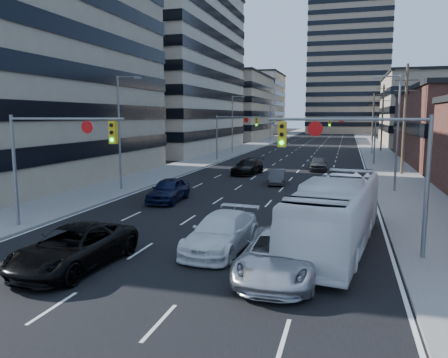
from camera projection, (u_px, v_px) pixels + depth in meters
ground at (104, 315)px, 13.11m from camera, size 400.00×400.00×0.00m
road_surface at (325, 135)px, 136.89m from camera, size 18.00×300.00×0.02m
sidewalk_left at (289, 134)px, 139.99m from camera, size 5.00×300.00×0.15m
sidewalk_right at (364, 135)px, 133.78m from camera, size 5.00×300.00×0.15m
office_left_mid at (148, 69)px, 75.52m from camera, size 26.00×34.00×28.00m
office_left_far at (226, 108)px, 113.66m from camera, size 20.00×30.00×16.00m
office_right_far at (441, 111)px, 89.15m from camera, size 22.00×28.00×14.00m
apartment_tower at (349, 48)px, 150.15m from camera, size 26.00×26.00×58.00m
bg_block_left at (246, 104)px, 152.53m from camera, size 24.00×24.00×20.00m
bg_block_right at (438, 116)px, 127.40m from camera, size 22.00×22.00×12.00m
signal_near_left at (55, 148)px, 22.12m from camera, size 6.59×0.33×6.00m
signal_near_right at (362, 155)px, 18.10m from camera, size 6.59×0.33×6.00m
signal_far_left at (234, 128)px, 57.41m from camera, size 6.09×0.33×6.00m
signal_far_right at (355, 129)px, 53.27m from camera, size 6.09×0.33×6.00m
utility_pole_block at (405, 118)px, 43.27m from camera, size 2.20×0.28×11.00m
utility_pole_midblock at (382, 117)px, 71.83m from camera, size 2.20×0.28×11.00m
utility_pole_distant at (373, 117)px, 100.40m from camera, size 2.20×0.28×11.00m
streetlight_left_near at (121, 127)px, 34.22m from camera, size 2.03×0.22×9.00m
streetlight_left_mid at (233, 122)px, 67.55m from camera, size 2.03×0.22×9.00m
streetlight_left_far at (271, 120)px, 100.87m from camera, size 2.03×0.22×9.00m
streetlight_right_near at (396, 128)px, 33.40m from camera, size 2.03×0.22×9.00m
streetlight_right_far at (372, 122)px, 66.73m from camera, size 2.03×0.22×9.00m
black_pickup at (74, 247)px, 17.12m from camera, size 3.08×6.07×1.64m
white_van at (222, 232)px, 19.38m from camera, size 2.71×5.76×1.62m
silver_suv at (280, 254)px, 16.21m from camera, size 2.84×6.05×1.67m
transit_bus at (336, 213)px, 19.69m from camera, size 4.22×11.71×3.19m
sedan_blue at (169, 190)px, 30.37m from camera, size 2.17×4.92×1.65m
sedan_grey_center at (277, 177)px, 38.12m from camera, size 1.82×4.05×1.29m
sedan_black_far at (248, 167)px, 44.60m from camera, size 2.79×5.49×1.53m
sedan_grey_right at (318, 164)px, 47.64m from camera, size 2.23×4.73×1.56m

